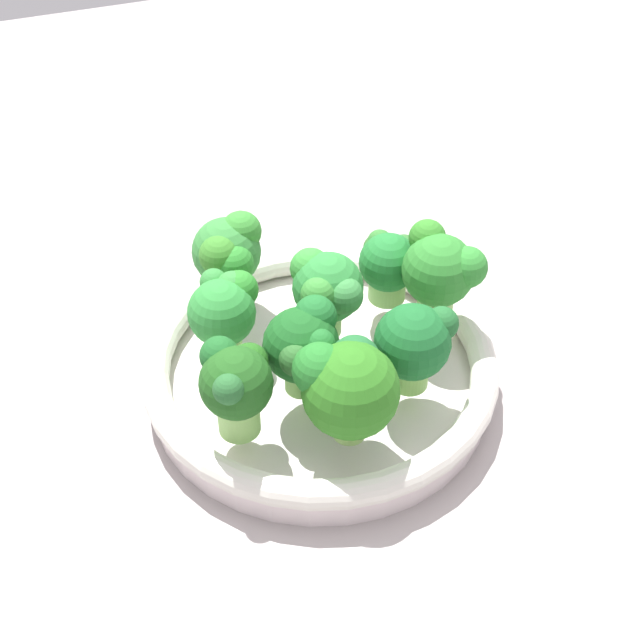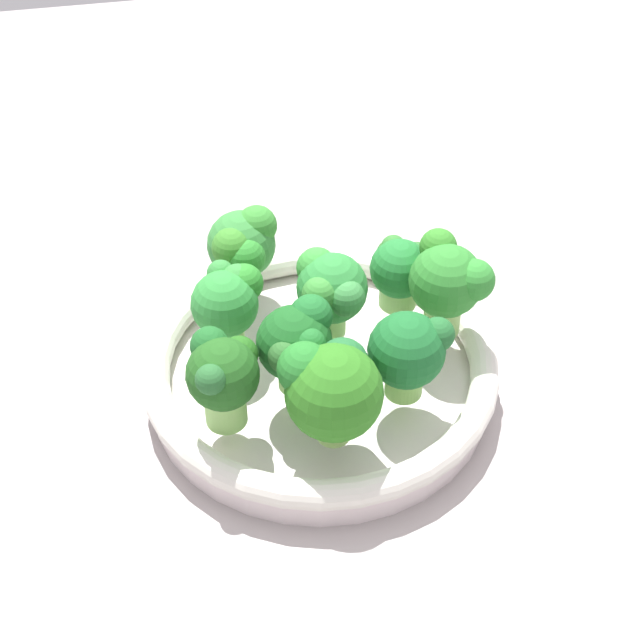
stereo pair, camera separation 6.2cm
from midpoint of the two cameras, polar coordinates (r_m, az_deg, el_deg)
ground_plane at (r=68.92cm, az=-1.05°, el=-3.92°), size 130.00×130.00×2.50cm
bowl at (r=65.59cm, az=2.72°, el=-3.18°), size 24.29×24.29×3.50cm
broccoli_floret_0 at (r=63.16cm, az=3.46°, el=1.77°), size 5.59×4.79×6.37cm
broccoli_floret_1 at (r=63.49cm, az=-2.73°, el=1.17°), size 5.10×5.06×5.48cm
broccoli_floret_2 at (r=66.86cm, az=7.49°, el=2.95°), size 4.52×4.55×5.28cm
broccoli_floret_3 at (r=59.92cm, az=8.38°, el=-1.97°), size 4.93×5.52×6.18cm
broccoli_floret_4 at (r=57.54cm, az=-2.76°, el=-3.38°), size 5.36×4.62×6.30cm
broccoli_floret_5 at (r=64.26cm, az=10.45°, el=2.16°), size 5.34×5.41×6.99cm
broccoli_floret_6 at (r=67.71cm, az=-2.10°, el=4.39°), size 5.78×5.30×6.03cm
broccoli_floret_7 at (r=59.46cm, az=1.59°, el=-1.49°), size 5.16×5.04×6.50cm
broccoli_floret_8 at (r=56.69cm, az=3.84°, el=-4.19°), size 6.24×6.20×6.79cm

